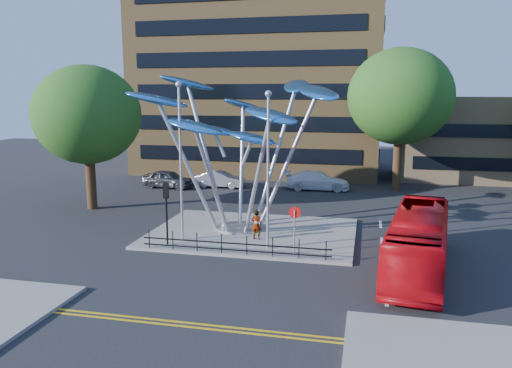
% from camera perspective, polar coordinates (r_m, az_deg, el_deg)
% --- Properties ---
extents(ground, '(120.00, 120.00, 0.00)m').
position_cam_1_polar(ground, '(24.22, -1.26, -9.70)').
color(ground, black).
rests_on(ground, ground).
extents(traffic_island, '(12.00, 9.00, 0.15)m').
position_cam_1_polar(traffic_island, '(29.98, -0.34, -5.60)').
color(traffic_island, slate).
rests_on(traffic_island, ground).
extents(double_yellow_near, '(40.00, 0.12, 0.01)m').
position_cam_1_polar(double_yellow_near, '(18.91, -5.82, -15.70)').
color(double_yellow_near, gold).
rests_on(double_yellow_near, ground).
extents(double_yellow_far, '(40.00, 0.12, 0.01)m').
position_cam_1_polar(double_yellow_far, '(18.65, -6.13, -16.09)').
color(double_yellow_far, gold).
rests_on(double_yellow_far, ground).
extents(brick_tower, '(25.00, 15.00, 30.00)m').
position_cam_1_polar(brick_tower, '(55.71, 0.72, 17.20)').
color(brick_tower, brown).
rests_on(brick_tower, ground).
extents(low_building_near, '(15.00, 8.00, 8.00)m').
position_cam_1_polar(low_building_near, '(53.30, 24.10, 4.77)').
color(low_building_near, tan).
rests_on(low_building_near, ground).
extents(tree_right, '(8.80, 8.80, 12.11)m').
position_cam_1_polar(tree_right, '(44.16, 16.17, 9.56)').
color(tree_right, black).
rests_on(tree_right, ground).
extents(tree_left, '(7.60, 7.60, 10.32)m').
position_cam_1_polar(tree_left, '(37.59, -18.75, 7.48)').
color(tree_left, black).
rests_on(tree_left, ground).
extents(leaf_sculpture, '(12.72, 9.54, 9.51)m').
position_cam_1_polar(leaf_sculpture, '(29.79, -2.08, 7.57)').
color(leaf_sculpture, '#9EA0A5').
rests_on(leaf_sculpture, traffic_island).
extents(street_lamp_left, '(0.36, 0.36, 8.80)m').
position_cam_1_polar(street_lamp_left, '(27.63, -8.65, 4.10)').
color(street_lamp_left, '#9EA0A5').
rests_on(street_lamp_left, traffic_island).
extents(street_lamp_right, '(0.36, 0.36, 8.30)m').
position_cam_1_polar(street_lamp_right, '(25.78, 1.39, 3.19)').
color(street_lamp_right, '#9EA0A5').
rests_on(street_lamp_right, traffic_island).
extents(traffic_light_island, '(0.28, 0.18, 3.42)m').
position_cam_1_polar(traffic_light_island, '(27.34, -10.23, -1.84)').
color(traffic_light_island, black).
rests_on(traffic_light_island, traffic_island).
extents(no_entry_sign_island, '(0.60, 0.10, 2.45)m').
position_cam_1_polar(no_entry_sign_island, '(25.68, 4.44, -4.32)').
color(no_entry_sign_island, '#9EA0A5').
rests_on(no_entry_sign_island, traffic_island).
extents(pedestrian_railing_front, '(10.00, 0.06, 1.00)m').
position_cam_1_polar(pedestrian_railing_front, '(25.84, -2.52, -7.12)').
color(pedestrian_railing_front, black).
rests_on(pedestrian_railing_front, traffic_island).
extents(red_bus, '(3.92, 10.59, 2.88)m').
position_cam_1_polar(red_bus, '(24.76, 18.09, -6.26)').
color(red_bus, '#B3080F').
rests_on(red_bus, ground).
extents(pedestrian, '(0.64, 0.45, 1.69)m').
position_cam_1_polar(pedestrian, '(28.23, 0.04, -4.67)').
color(pedestrian, gray).
rests_on(pedestrian, traffic_island).
extents(parked_car_left, '(4.87, 2.47, 1.59)m').
position_cam_1_polar(parked_car_left, '(45.11, -10.02, 0.56)').
color(parked_car_left, '#3A3D41').
rests_on(parked_car_left, ground).
extents(parked_car_mid, '(4.42, 1.63, 1.45)m').
position_cam_1_polar(parked_car_mid, '(44.76, -4.08, 0.53)').
color(parked_car_mid, '#9FA0A6').
rests_on(parked_car_mid, ground).
extents(parked_car_right, '(5.68, 2.55, 1.62)m').
position_cam_1_polar(parked_car_right, '(43.87, 7.02, 0.39)').
color(parked_car_right, white).
rests_on(parked_car_right, ground).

